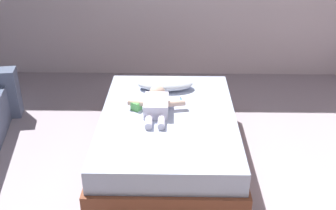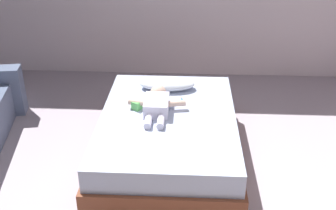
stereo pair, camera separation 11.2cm
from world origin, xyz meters
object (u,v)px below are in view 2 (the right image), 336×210
object	(u,v)px
toothbrush	(182,101)
baby	(157,103)
toy_block	(137,105)
bed	(168,137)
pillow	(167,84)

from	to	relation	value
toothbrush	baby	bearing A→B (deg)	-143.04
baby	toy_block	world-z (taller)	baby
bed	pillow	xyz separation A→B (m)	(-0.04, 0.55, 0.29)
toy_block	bed	bearing A→B (deg)	-18.10
baby	toy_block	xyz separation A→B (m)	(-0.18, 0.00, -0.03)
pillow	toothbrush	distance (m)	0.33
toy_block	baby	bearing A→B (deg)	-0.77
bed	pillow	bearing A→B (deg)	94.05
pillow	toy_block	distance (m)	0.52
baby	toothbrush	bearing A→B (deg)	36.96
toothbrush	toy_block	xyz separation A→B (m)	(-0.41, -0.16, 0.03)
pillow	bed	bearing A→B (deg)	-85.95
bed	pillow	world-z (taller)	pillow
bed	toy_block	size ratio (longest dim) A/B	16.80
baby	pillow	bearing A→B (deg)	81.53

